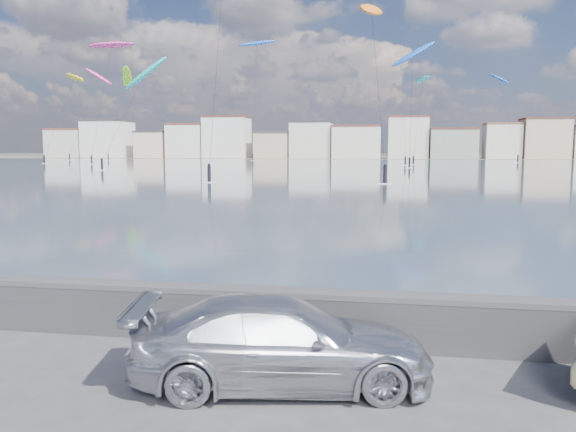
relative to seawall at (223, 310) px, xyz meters
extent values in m
plane|color=#333335|center=(0.00, -2.70, -0.58)|extent=(700.00, 700.00, 0.00)
cube|color=#35434E|center=(0.00, 88.80, -0.58)|extent=(500.00, 177.00, 0.00)
cube|color=#4C473D|center=(0.00, 197.30, -0.57)|extent=(500.00, 60.00, 0.00)
cube|color=#28282B|center=(0.00, 0.00, -0.13)|extent=(400.00, 0.35, 0.90)
cylinder|color=#28282B|center=(0.00, 0.00, 0.32)|extent=(400.00, 0.36, 0.36)
cube|color=beige|center=(-112.00, 183.30, 4.42)|extent=(14.00, 11.00, 10.00)
cube|color=brown|center=(-112.00, 183.30, 9.72)|extent=(14.28, 11.22, 0.60)
cube|color=white|center=(-96.50, 183.30, 5.92)|extent=(16.00, 12.00, 13.00)
cube|color=#383330|center=(-96.50, 183.30, 12.72)|extent=(16.32, 12.24, 0.60)
cube|color=beige|center=(-79.00, 183.30, 3.92)|extent=(11.00, 10.00, 9.00)
cube|color=#383330|center=(-79.00, 183.30, 8.72)|extent=(11.22, 10.20, 0.60)
cube|color=white|center=(-66.00, 183.30, 5.17)|extent=(13.00, 11.00, 11.50)
cube|color=brown|center=(-66.00, 183.30, 11.22)|extent=(13.26, 11.22, 0.60)
cube|color=white|center=(-51.50, 183.30, 6.42)|extent=(15.00, 12.00, 14.00)
cube|color=#562D23|center=(-51.50, 183.30, 13.72)|extent=(15.30, 12.24, 0.60)
cube|color=#CCB293|center=(-35.00, 183.30, 3.67)|extent=(12.00, 10.00, 8.50)
cube|color=#4C423D|center=(-35.00, 183.30, 8.22)|extent=(12.24, 10.20, 0.60)
cube|color=beige|center=(-21.50, 183.30, 5.42)|extent=(14.00, 11.00, 12.00)
cube|color=#2D2D33|center=(-21.50, 183.30, 11.72)|extent=(14.28, 11.22, 0.60)
cube|color=silver|center=(-6.00, 183.30, 4.67)|extent=(16.00, 13.00, 10.50)
cube|color=brown|center=(-6.00, 183.30, 10.22)|extent=(16.32, 13.26, 0.60)
cube|color=beige|center=(11.00, 183.30, 6.17)|extent=(13.00, 10.00, 13.50)
cube|color=brown|center=(11.00, 183.30, 13.22)|extent=(13.26, 10.20, 0.60)
cube|color=gray|center=(25.50, 183.30, 4.17)|extent=(15.00, 12.00, 9.50)
cube|color=#562D23|center=(25.50, 183.30, 9.22)|extent=(15.30, 12.24, 0.60)
cube|color=silver|center=(41.00, 183.30, 4.92)|extent=(11.00, 9.00, 11.00)
cube|color=brown|center=(41.00, 183.30, 10.72)|extent=(11.22, 9.18, 0.60)
cube|color=#CCB293|center=(54.00, 183.30, 5.67)|extent=(14.00, 11.00, 12.50)
cube|color=#562D23|center=(54.00, 183.30, 12.22)|extent=(14.28, 11.22, 0.60)
imported|color=silver|center=(1.41, -1.71, 0.07)|extent=(4.76, 2.60, 1.31)
ellipsoid|color=blue|center=(-33.08, 150.35, 32.52)|extent=(10.96, 3.92, 2.83)
cube|color=white|center=(-33.03, 144.00, -0.53)|extent=(1.40, 0.42, 0.08)
cylinder|color=black|center=(-33.03, 144.00, 0.37)|extent=(0.36, 0.36, 1.70)
sphere|color=black|center=(-33.03, 144.00, 1.27)|extent=(0.28, 0.28, 0.28)
cylinder|color=black|center=(-33.06, 147.18, 16.62)|extent=(0.09, 6.38, 31.81)
ellipsoid|color=#E5338C|center=(-85.11, 156.56, 25.18)|extent=(9.17, 2.85, 6.09)
cube|color=white|center=(-87.30, 141.63, -0.53)|extent=(1.40, 0.42, 0.08)
cylinder|color=black|center=(-87.30, 141.63, 0.37)|extent=(0.36, 0.36, 1.70)
sphere|color=black|center=(-87.30, 141.63, 1.27)|extent=(0.28, 0.28, 0.28)
cylinder|color=black|center=(-86.21, 149.10, 12.95)|extent=(2.22, 14.96, 24.48)
ellipsoid|color=orange|center=(1.20, 58.27, 18.89)|extent=(3.75, 8.72, 3.91)
cube|color=white|center=(3.11, 46.43, -0.53)|extent=(1.40, 0.42, 0.08)
cylinder|color=black|center=(3.11, 46.43, 0.37)|extent=(0.36, 0.36, 1.70)
sphere|color=black|center=(3.11, 46.43, 1.27)|extent=(0.28, 0.28, 0.28)
cylinder|color=black|center=(2.15, 52.35, 9.81)|extent=(1.94, 11.87, 18.19)
ellipsoid|color=yellow|center=(-71.36, 118.86, 19.99)|extent=(9.82, 9.13, 4.18)
cube|color=white|center=(-73.35, 107.71, -0.53)|extent=(1.40, 0.42, 0.08)
cylinder|color=black|center=(-73.35, 107.71, 0.37)|extent=(0.36, 0.36, 1.70)
sphere|color=black|center=(-73.35, 107.71, 1.27)|extent=(0.28, 0.28, 0.28)
cylinder|color=black|center=(-72.35, 113.28, 10.35)|extent=(2.03, 11.18, 19.28)
ellipsoid|color=#8CD826|center=(-74.73, 154.60, 24.30)|extent=(5.91, 10.41, 7.78)
cube|color=white|center=(-77.57, 146.25, -0.53)|extent=(1.40, 0.42, 0.08)
cylinder|color=black|center=(-77.57, 146.25, 0.37)|extent=(0.36, 0.36, 1.70)
sphere|color=black|center=(-77.57, 146.25, 1.27)|extent=(0.28, 0.28, 0.28)
cylinder|color=black|center=(-76.15, 150.42, 12.51)|extent=(2.87, 8.39, 23.59)
cube|color=white|center=(-14.73, 45.84, -0.53)|extent=(1.40, 0.42, 0.08)
cylinder|color=black|center=(-14.73, 45.84, 0.37)|extent=(0.36, 0.36, 1.70)
sphere|color=black|center=(-14.73, 45.84, 1.27)|extent=(0.28, 0.28, 0.28)
cylinder|color=black|center=(-15.93, 53.80, 14.47)|extent=(2.42, 15.94, 27.52)
ellipsoid|color=blue|center=(31.92, 144.73, 20.73)|extent=(5.98, 7.23, 4.43)
cube|color=white|center=(34.73, 132.22, -0.53)|extent=(1.40, 0.42, 0.08)
cylinder|color=black|center=(34.73, 132.22, 0.37)|extent=(0.36, 0.36, 1.70)
sphere|color=black|center=(34.73, 132.22, 1.27)|extent=(0.28, 0.28, 0.28)
cylinder|color=black|center=(33.33, 138.48, 10.72)|extent=(2.84, 12.54, 20.03)
ellipsoid|color=#E5338C|center=(-57.81, 111.54, 25.95)|extent=(10.90, 5.24, 2.18)
cube|color=white|center=(-59.88, 104.31, -0.53)|extent=(1.40, 0.42, 0.08)
cylinder|color=black|center=(-59.88, 104.31, 0.37)|extent=(0.36, 0.36, 1.70)
sphere|color=black|center=(-59.88, 104.31, 1.27)|extent=(0.28, 0.28, 0.28)
cylinder|color=black|center=(-58.85, 107.93, 13.34)|extent=(2.10, 7.26, 25.24)
ellipsoid|color=blue|center=(8.15, 103.37, 20.86)|extent=(8.87, 2.79, 6.00)
cube|color=white|center=(7.54, 92.19, -0.53)|extent=(1.40, 0.42, 0.08)
cylinder|color=black|center=(7.54, 92.19, 0.37)|extent=(0.36, 0.36, 1.70)
sphere|color=black|center=(7.54, 92.19, 1.27)|extent=(0.28, 0.28, 0.28)
cylinder|color=black|center=(7.85, 97.78, 10.79)|extent=(0.65, 11.21, 20.16)
ellipsoid|color=#19BFBF|center=(11.75, 127.68, 18.92)|extent=(3.93, 8.81, 1.49)
cube|color=white|center=(9.31, 113.02, -0.53)|extent=(1.40, 0.42, 0.08)
cylinder|color=black|center=(9.31, 113.02, 0.37)|extent=(0.36, 0.36, 1.70)
sphere|color=black|center=(9.31, 113.02, 1.27)|extent=(0.28, 0.28, 0.28)
cylinder|color=black|center=(10.53, 120.35, 9.82)|extent=(2.47, 14.69, 18.22)
cube|color=white|center=(7.36, 107.03, -0.53)|extent=(1.40, 0.42, 0.08)
cylinder|color=black|center=(7.36, 107.03, 0.37)|extent=(0.36, 0.36, 1.70)
sphere|color=black|center=(7.36, 107.03, 1.27)|extent=(0.28, 0.28, 0.28)
cylinder|color=black|center=(6.37, 110.57, 17.68)|extent=(2.01, 7.11, 33.94)
ellipsoid|color=#19BFBF|center=(-40.07, 88.77, 16.46)|extent=(9.60, 4.46, 7.41)
cube|color=white|center=(-41.27, 73.68, -0.53)|extent=(1.40, 0.42, 0.08)
cylinder|color=black|center=(-41.27, 73.68, 0.37)|extent=(0.36, 0.36, 1.70)
sphere|color=black|center=(-41.27, 73.68, 1.27)|extent=(0.28, 0.28, 0.28)
cylinder|color=black|center=(-40.67, 81.22, 8.59)|extent=(1.23, 15.11, 15.76)
camera|label=1|loc=(2.86, -9.75, 2.98)|focal=35.00mm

